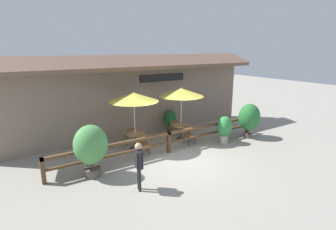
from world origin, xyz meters
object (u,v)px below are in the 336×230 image
dining_table_middle (181,128)px  pedestrian (139,160)px  potted_plant_broad_leaf (225,128)px  potted_plant_tall_tropical (91,146)px  patio_umbrella_near (134,97)px  chair_middle_wallside (173,127)px  potted_plant_corner_fern (170,119)px  potted_plant_small_flowering (249,118)px  chair_near_streetside (144,143)px  chair_near_wallside (130,135)px  dining_table_near (135,136)px  chair_middle_streetside (189,134)px  patio_umbrella_middle (181,92)px

dining_table_middle → pedestrian: bearing=-140.6°
potted_plant_broad_leaf → potted_plant_tall_tropical: bearing=179.4°
patio_umbrella_near → chair_middle_wallside: 3.25m
dining_table_middle → potted_plant_corner_fern: 1.33m
dining_table_middle → potted_plant_small_flowering: potted_plant_small_flowering is taller
chair_near_streetside → chair_near_wallside: 1.38m
chair_near_wallside → potted_plant_broad_leaf: 4.62m
chair_middle_wallside → pedestrian: size_ratio=0.52×
chair_near_streetside → chair_near_wallside: same height
dining_table_middle → potted_plant_tall_tropical: size_ratio=0.46×
dining_table_near → potted_plant_corner_fern: bearing=24.3°
chair_near_streetside → potted_plant_broad_leaf: bearing=-1.1°
dining_table_near → chair_near_wallside: (0.04, 0.69, -0.12)m
chair_middle_streetside → potted_plant_corner_fern: potted_plant_corner_fern is taller
chair_near_wallside → potted_plant_corner_fern: 2.77m
potted_plant_small_flowering → chair_middle_streetside: bearing=162.5°
potted_plant_corner_fern → dining_table_middle: bearing=-98.6°
patio_umbrella_near → dining_table_near: (-0.00, 0.00, -1.83)m
potted_plant_corner_fern → pedestrian: pedestrian is taller
chair_middle_streetside → potted_plant_broad_leaf: 1.77m
patio_umbrella_middle → dining_table_middle: bearing=0.0°
patio_umbrella_middle → chair_near_streetside: bearing=-166.0°
potted_plant_small_flowering → patio_umbrella_near: bearing=162.5°
potted_plant_broad_leaf → patio_umbrella_middle: bearing=131.3°
chair_near_wallside → patio_umbrella_middle: patio_umbrella_middle is taller
chair_near_wallside → chair_middle_wallside: bearing=-173.7°
dining_table_middle → potted_plant_small_flowering: size_ratio=0.50×
chair_middle_streetside → potted_plant_corner_fern: 2.06m
chair_near_wallside → patio_umbrella_middle: bearing=170.4°
dining_table_near → chair_near_streetside: bearing=-84.0°
dining_table_near → chair_middle_wallside: bearing=14.4°
pedestrian → potted_plant_corner_fern: bearing=151.0°
dining_table_middle → chair_middle_wallside: (-0.03, 0.72, -0.12)m
dining_table_near → potted_plant_tall_tropical: potted_plant_tall_tropical is taller
chair_near_wallside → chair_middle_streetside: (2.46, -1.48, 0.00)m
chair_middle_wallside → potted_plant_small_flowering: (3.13, -2.42, 0.60)m
chair_middle_wallside → potted_plant_tall_tropical: size_ratio=0.44×
dining_table_near → patio_umbrella_middle: size_ratio=0.34×
chair_middle_wallside → potted_plant_small_flowering: size_ratio=0.48×
dining_table_middle → potted_plant_corner_fern: (0.20, 1.31, 0.11)m
chair_middle_wallside → patio_umbrella_middle: bearing=101.8°
chair_middle_wallside → dining_table_middle: bearing=101.8°
chair_near_streetside → chair_middle_wallside: same height
potted_plant_small_flowering → chair_near_wallside: bearing=156.2°
dining_table_near → patio_umbrella_middle: bearing=-1.6°
potted_plant_tall_tropical → potted_plant_broad_leaf: bearing=-0.6°
potted_plant_tall_tropical → patio_umbrella_middle: bearing=17.2°
chair_near_wallside → pedestrian: 4.43m
chair_near_streetside → potted_plant_small_flowering: (5.57, -1.09, 0.60)m
dining_table_near → potted_plant_small_flowering: 5.93m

